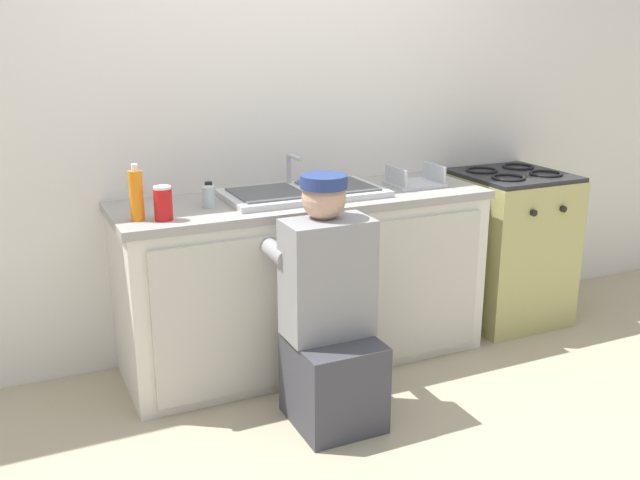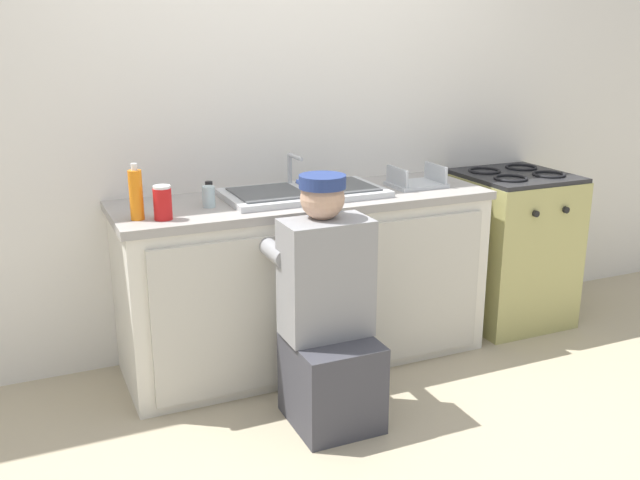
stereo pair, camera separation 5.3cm
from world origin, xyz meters
name	(u,v)px [view 1 (the left image)]	position (x,y,z in m)	size (l,w,h in m)	color
ground_plane	(328,381)	(0.00, 0.00, 0.00)	(12.00, 12.00, 0.00)	tan
back_wall	(276,115)	(0.00, 0.65, 1.25)	(6.00, 0.10, 2.50)	silver
counter_cabinet	(305,283)	(0.00, 0.29, 0.42)	(1.86, 0.62, 0.84)	silver
countertop	(303,200)	(0.00, 0.30, 0.86)	(1.90, 0.62, 0.04)	#9E9993
sink_double_basin	(303,192)	(0.00, 0.30, 0.90)	(0.80, 0.44, 0.19)	silver
stove_range	(508,246)	(1.32, 0.30, 0.45)	(0.59, 0.62, 0.91)	tan
plumber_person	(330,323)	(-0.15, -0.31, 0.46)	(0.42, 0.61, 1.10)	#3F3F47
dish_rack_tray	(415,182)	(0.64, 0.27, 0.91)	(0.28, 0.22, 0.11)	#B2B7BC
soap_bottle_orange	(136,195)	(-0.85, 0.17, 1.00)	(0.06, 0.06, 0.25)	orange
water_glass	(209,197)	(-0.50, 0.27, 0.93)	(0.06, 0.06, 0.10)	#ADC6CC
soda_cup_red	(163,203)	(-0.74, 0.13, 0.96)	(0.08, 0.08, 0.15)	red
spice_bottle_pepper	(209,193)	(-0.47, 0.35, 0.94)	(0.04, 0.04, 0.10)	#513823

